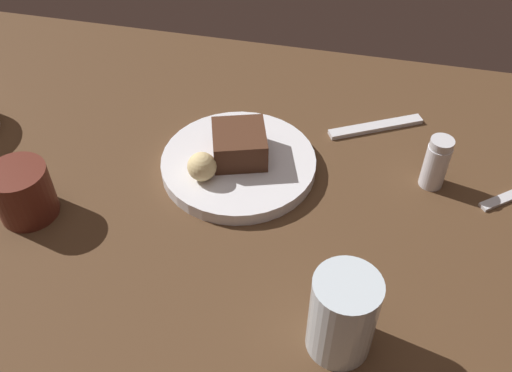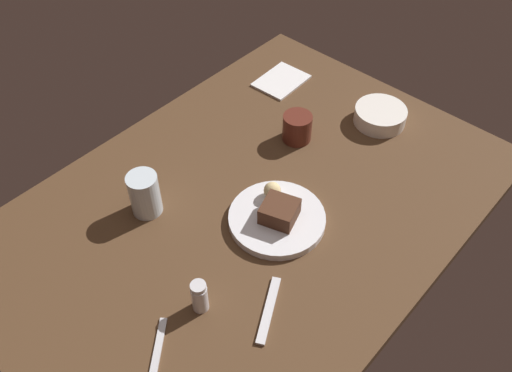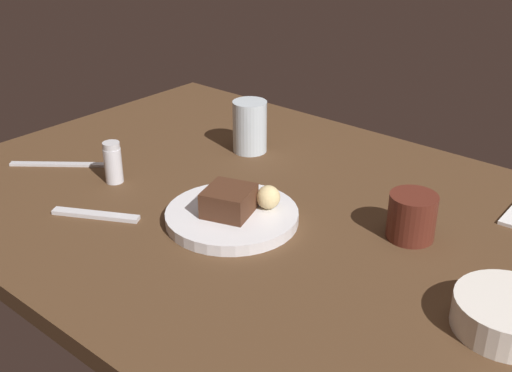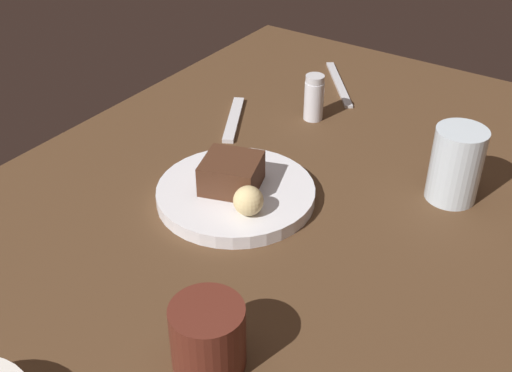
% 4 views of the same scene
% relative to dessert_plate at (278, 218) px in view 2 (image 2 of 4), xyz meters
% --- Properties ---
extents(dining_table, '(1.20, 0.84, 0.03)m').
position_rel_dessert_plate_xyz_m(dining_table, '(0.00, -0.08, -0.02)').
color(dining_table, '#4C331E').
rests_on(dining_table, ground).
extents(dessert_plate, '(0.22, 0.22, 0.02)m').
position_rel_dessert_plate_xyz_m(dessert_plate, '(0.00, 0.00, 0.00)').
color(dessert_plate, silver).
rests_on(dessert_plate, dining_table).
extents(chocolate_cake_slice, '(0.09, 0.09, 0.04)m').
position_rel_dessert_plate_xyz_m(chocolate_cake_slice, '(0.00, 0.01, 0.03)').
color(chocolate_cake_slice, '#472819').
rests_on(chocolate_cake_slice, dessert_plate).
extents(bread_roll, '(0.04, 0.04, 0.04)m').
position_rel_dessert_plate_xyz_m(bread_roll, '(-0.03, -0.05, 0.03)').
color(bread_roll, '#DBC184').
rests_on(bread_roll, dessert_plate).
extents(salt_shaker, '(0.03, 0.03, 0.08)m').
position_rel_dessert_plate_xyz_m(salt_shaker, '(0.27, 0.03, 0.03)').
color(salt_shaker, silver).
rests_on(salt_shaker, dining_table).
extents(water_glass, '(0.07, 0.07, 0.11)m').
position_rel_dessert_plate_xyz_m(water_glass, '(0.17, -0.24, 0.04)').
color(water_glass, silver).
rests_on(water_glass, dining_table).
extents(side_bowl, '(0.14, 0.14, 0.04)m').
position_rel_dessert_plate_xyz_m(side_bowl, '(-0.44, -0.02, 0.01)').
color(side_bowl, white).
rests_on(side_bowl, dining_table).
extents(coffee_cup, '(0.07, 0.07, 0.07)m').
position_rel_dessert_plate_xyz_m(coffee_cup, '(-0.24, -0.14, 0.03)').
color(coffee_cup, '#562319').
rests_on(coffee_cup, dining_table).
extents(dessert_spoon, '(0.14, 0.09, 0.01)m').
position_rel_dessert_plate_xyz_m(dessert_spoon, '(0.19, 0.14, -0.01)').
color(dessert_spoon, silver).
rests_on(dessert_spoon, dining_table).
extents(butter_knife, '(0.16, 0.13, 0.01)m').
position_rel_dessert_plate_xyz_m(butter_knife, '(0.41, 0.06, -0.01)').
color(butter_knife, silver).
rests_on(butter_knife, dining_table).
extents(folded_napkin, '(0.15, 0.12, 0.01)m').
position_rel_dessert_plate_xyz_m(folded_napkin, '(-0.40, -0.33, -0.01)').
color(folded_napkin, white).
rests_on(folded_napkin, dining_table).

